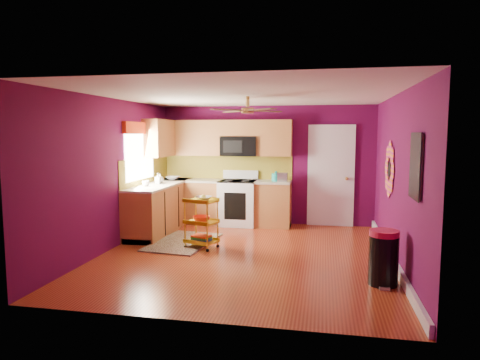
# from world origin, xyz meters

# --- Properties ---
(ground) EXTENTS (5.00, 5.00, 0.00)m
(ground) POSITION_xyz_m (0.00, 0.00, 0.00)
(ground) COLOR maroon
(ground) RESTS_ON ground
(room_envelope) EXTENTS (4.54, 5.04, 2.52)m
(room_envelope) POSITION_xyz_m (0.03, 0.00, 1.63)
(room_envelope) COLOR #54093B
(room_envelope) RESTS_ON ground
(lower_cabinets) EXTENTS (2.81, 2.31, 0.94)m
(lower_cabinets) POSITION_xyz_m (-1.35, 1.82, 0.43)
(lower_cabinets) COLOR brown
(lower_cabinets) RESTS_ON ground
(electric_range) EXTENTS (0.76, 0.66, 1.13)m
(electric_range) POSITION_xyz_m (-0.55, 2.17, 0.48)
(electric_range) COLOR white
(electric_range) RESTS_ON ground
(upper_cabinetry) EXTENTS (2.80, 2.30, 1.26)m
(upper_cabinetry) POSITION_xyz_m (-1.24, 2.17, 1.80)
(upper_cabinetry) COLOR brown
(upper_cabinetry) RESTS_ON ground
(left_window) EXTENTS (0.08, 1.35, 1.08)m
(left_window) POSITION_xyz_m (-2.22, 1.05, 1.74)
(left_window) COLOR white
(left_window) RESTS_ON ground
(panel_door) EXTENTS (0.95, 0.11, 2.15)m
(panel_door) POSITION_xyz_m (1.35, 2.47, 1.02)
(panel_door) COLOR white
(panel_door) RESTS_ON ground
(right_wall_art) EXTENTS (0.04, 2.74, 1.04)m
(right_wall_art) POSITION_xyz_m (2.23, -0.34, 1.44)
(right_wall_art) COLOR black
(right_wall_art) RESTS_ON ground
(ceiling_fan) EXTENTS (1.01, 1.01, 0.26)m
(ceiling_fan) POSITION_xyz_m (0.00, 0.20, 2.29)
(ceiling_fan) COLOR #BF8C3F
(ceiling_fan) RESTS_ON ground
(shag_rug) EXTENTS (1.10, 1.62, 0.02)m
(shag_rug) POSITION_xyz_m (-1.20, 0.52, 0.01)
(shag_rug) COLOR black
(shag_rug) RESTS_ON ground
(rolling_cart) EXTENTS (0.60, 0.51, 0.91)m
(rolling_cart) POSITION_xyz_m (-0.79, 0.25, 0.47)
(rolling_cart) COLOR yellow
(rolling_cart) RESTS_ON ground
(trash_can) EXTENTS (0.39, 0.42, 0.71)m
(trash_can) POSITION_xyz_m (1.97, -1.00, 0.35)
(trash_can) COLOR black
(trash_can) RESTS_ON ground
(teal_kettle) EXTENTS (0.18, 0.18, 0.21)m
(teal_kettle) POSITION_xyz_m (0.24, 2.20, 1.02)
(teal_kettle) COLOR #15A199
(teal_kettle) RESTS_ON lower_cabinets
(toaster) EXTENTS (0.22, 0.15, 0.18)m
(toaster) POSITION_xyz_m (0.37, 2.19, 1.03)
(toaster) COLOR beige
(toaster) RESTS_ON lower_cabinets
(soap_bottle_a) EXTENTS (0.09, 0.10, 0.21)m
(soap_bottle_a) POSITION_xyz_m (-1.96, 1.26, 1.05)
(soap_bottle_a) COLOR #EA3F72
(soap_bottle_a) RESTS_ON lower_cabinets
(soap_bottle_b) EXTENTS (0.14, 0.14, 0.18)m
(soap_bottle_b) POSITION_xyz_m (-1.98, 1.41, 1.03)
(soap_bottle_b) COLOR white
(soap_bottle_b) RESTS_ON lower_cabinets
(counter_dish) EXTENTS (0.29, 0.29, 0.07)m
(counter_dish) POSITION_xyz_m (-1.95, 2.08, 0.98)
(counter_dish) COLOR white
(counter_dish) RESTS_ON lower_cabinets
(counter_cup) EXTENTS (0.13, 0.13, 0.10)m
(counter_cup) POSITION_xyz_m (-2.04, 0.88, 0.99)
(counter_cup) COLOR white
(counter_cup) RESTS_ON lower_cabinets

